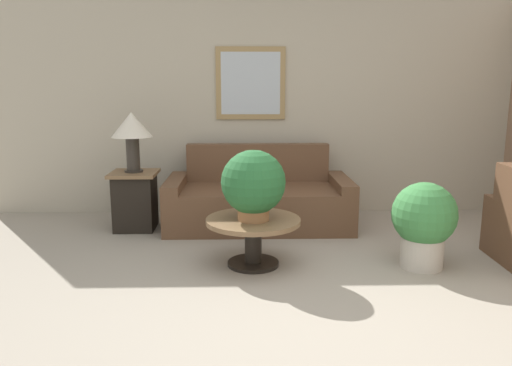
{
  "coord_description": "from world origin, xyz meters",
  "views": [
    {
      "loc": [
        -0.55,
        -3.11,
        1.55
      ],
      "look_at": [
        -0.44,
        1.71,
        0.59
      ],
      "focal_mm": 35.0,
      "sensor_mm": 36.0,
      "label": 1
    }
  ],
  "objects_px": {
    "couch_main": "(259,201)",
    "table_lamp": "(132,129)",
    "potted_plant_on_table": "(253,184)",
    "coffee_table": "(253,231)",
    "side_table": "(135,200)",
    "potted_plant_floor": "(424,221)"
  },
  "relations": [
    {
      "from": "coffee_table",
      "to": "couch_main",
      "type": "bearing_deg",
      "value": 86.23
    },
    {
      "from": "table_lamp",
      "to": "coffee_table",
      "type": "bearing_deg",
      "value": -42.33
    },
    {
      "from": "table_lamp",
      "to": "potted_plant_on_table",
      "type": "bearing_deg",
      "value": -43.24
    },
    {
      "from": "coffee_table",
      "to": "table_lamp",
      "type": "xyz_separation_m",
      "value": [
        -1.25,
        1.14,
        0.78
      ]
    },
    {
      "from": "potted_plant_on_table",
      "to": "potted_plant_floor",
      "type": "bearing_deg",
      "value": -1.84
    },
    {
      "from": "potted_plant_on_table",
      "to": "potted_plant_floor",
      "type": "distance_m",
      "value": 1.48
    },
    {
      "from": "side_table",
      "to": "potted_plant_on_table",
      "type": "height_order",
      "value": "potted_plant_on_table"
    },
    {
      "from": "couch_main",
      "to": "potted_plant_floor",
      "type": "height_order",
      "value": "couch_main"
    },
    {
      "from": "coffee_table",
      "to": "table_lamp",
      "type": "relative_size",
      "value": 1.29
    },
    {
      "from": "coffee_table",
      "to": "potted_plant_floor",
      "type": "xyz_separation_m",
      "value": [
        1.44,
        -0.08,
        0.11
      ]
    },
    {
      "from": "couch_main",
      "to": "table_lamp",
      "type": "relative_size",
      "value": 3.16
    },
    {
      "from": "coffee_table",
      "to": "potted_plant_on_table",
      "type": "height_order",
      "value": "potted_plant_on_table"
    },
    {
      "from": "potted_plant_on_table",
      "to": "side_table",
      "type": "bearing_deg",
      "value": 136.76
    },
    {
      "from": "side_table",
      "to": "potted_plant_on_table",
      "type": "bearing_deg",
      "value": -43.24
    },
    {
      "from": "side_table",
      "to": "potted_plant_on_table",
      "type": "relative_size",
      "value": 1.05
    },
    {
      "from": "potted_plant_on_table",
      "to": "coffee_table",
      "type": "bearing_deg",
      "value": 91.81
    },
    {
      "from": "couch_main",
      "to": "potted_plant_on_table",
      "type": "height_order",
      "value": "potted_plant_on_table"
    },
    {
      "from": "table_lamp",
      "to": "potted_plant_floor",
      "type": "bearing_deg",
      "value": -24.43
    },
    {
      "from": "coffee_table",
      "to": "side_table",
      "type": "bearing_deg",
      "value": 137.67
    },
    {
      "from": "couch_main",
      "to": "coffee_table",
      "type": "xyz_separation_m",
      "value": [
        -0.08,
        -1.25,
        0.03
      ]
    },
    {
      "from": "potted_plant_on_table",
      "to": "potted_plant_floor",
      "type": "relative_size",
      "value": 0.8
    },
    {
      "from": "coffee_table",
      "to": "table_lamp",
      "type": "height_order",
      "value": "table_lamp"
    }
  ]
}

